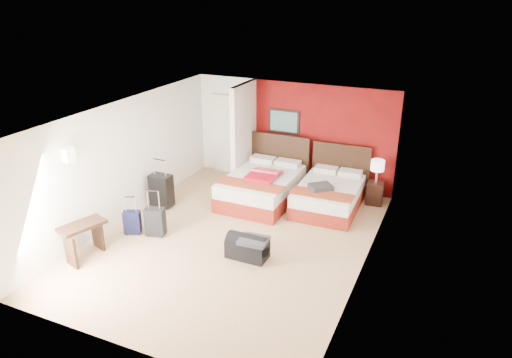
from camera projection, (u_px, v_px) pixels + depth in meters
The scene contains 17 objects.
ground at pixel (233, 240), 9.26m from camera, with size 6.50×6.50×0.00m, color #D3AD81.
room_walls at pixel (204, 148), 10.50m from camera, with size 5.02×6.52×2.50m.
red_accent_panel at pixel (322, 138), 11.23m from camera, with size 3.50×0.04×2.50m, color maroon.
partition_wall at pixel (244, 136), 11.36m from camera, with size 0.12×1.20×2.50m, color silver.
entry_door at pixel (227, 134), 12.23m from camera, with size 0.82×0.06×2.05m, color silver.
bed_left at pixel (261, 188), 10.82m from camera, with size 1.46×2.08×0.62m, color silver.
bed_right at pixel (328, 197), 10.45m from camera, with size 1.30×1.85×0.56m, color white.
red_suitcase_open at pixel (264, 175), 10.56m from camera, with size 0.62×0.86×0.11m, color #B20F22.
jacket_bundle at pixel (321, 187), 10.11m from camera, with size 0.45×0.36×0.11m, color #38373C.
nightstand at pixel (375, 193), 10.70m from camera, with size 0.36×0.36×0.51m, color black.
table_lamp at pixel (377, 172), 10.50m from camera, with size 0.30×0.30×0.53m, color silver.
suitcase_black at pixel (162, 192), 10.51m from camera, with size 0.48×0.30×0.72m, color black.
suitcase_charcoal at pixel (155, 223), 9.32m from camera, with size 0.37×0.23×0.55m, color black.
suitcase_navy at pixel (132, 223), 9.41m from camera, with size 0.33×0.20×0.45m, color black.
duffel_bag at pixel (247, 248), 8.60m from camera, with size 0.74×0.40×0.38m, color black.
jacket_draped at pixel (254, 240), 8.41m from camera, with size 0.50×0.42×0.07m, color #36363B.
desk at pixel (84, 240), 8.56m from camera, with size 0.40×0.80×0.67m, color black.
Camera 1 is at (3.70, -7.23, 4.62)m, focal length 33.37 mm.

